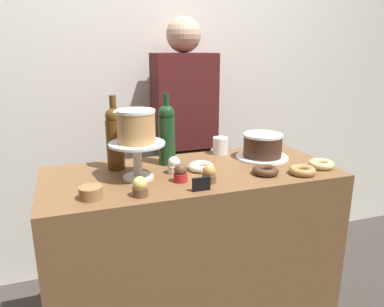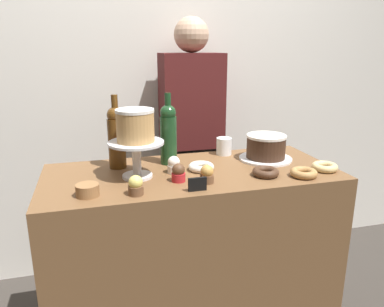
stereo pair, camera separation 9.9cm
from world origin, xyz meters
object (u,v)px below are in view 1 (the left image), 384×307
Objects in this scene: white_layer_cake at (136,126)px; barista_figure at (184,147)px; wine_bottle_green at (167,133)px; donut_sugar at (201,167)px; donut_glazed at (321,164)px; cookie_stack at (91,193)px; donut_chocolate at (265,171)px; price_sign_chalkboard at (201,184)px; cupcake_vanilla at (174,165)px; donut_maple at (302,171)px; cake_stand_pedestal at (137,154)px; chocolate_round_cake at (263,145)px; cupcake_caramel at (209,174)px; cupcake_chocolate at (181,173)px; cupcake_lemon at (140,187)px; wine_bottle_amber at (115,137)px; coffee_cup_ceramic at (220,146)px.

barista_figure is at bearing 58.04° from white_layer_cake.
wine_bottle_green reaches higher than donut_sugar.
cookie_stack is at bearing -178.65° from donut_glazed.
wine_bottle_green is at bearing 142.07° from donut_chocolate.
barista_figure is at bearing 76.18° from price_sign_chalkboard.
donut_maple is at bearing -20.51° from cupcake_vanilla.
cake_stand_pedestal is 3.24× the size of price_sign_chalkboard.
chocolate_round_cake reaches higher than donut_chocolate.
barista_figure is at bearing 79.06° from cupcake_caramel.
chocolate_round_cake is at bearing -69.73° from barista_figure.
cake_stand_pedestal is 0.14× the size of barista_figure.
cupcake_chocolate is 0.66× the size of donut_sugar.
cupcake_caramel is (-0.37, -0.23, -0.03)m from chocolate_round_cake.
donut_chocolate is at bearing -116.02° from chocolate_round_cake.
cupcake_lemon is at bearing -175.97° from donut_glazed.
white_layer_cake is 1.37× the size of donut_glazed.
barista_figure is at bearing 116.23° from donut_glazed.
wine_bottle_amber is at bearing 161.94° from donut_glazed.
cookie_stack reaches higher than donut_glazed.
wine_bottle_green reaches higher than white_layer_cake.
cupcake_lemon reaches higher than price_sign_chalkboard.
cupcake_vanilla is 0.05× the size of barista_figure.
donut_chocolate is (-0.28, 0.00, 0.00)m from donut_glazed.
barista_figure reaches higher than donut_sugar.
cupcake_caramel is at bearing -100.94° from barista_figure.
wine_bottle_green reaches higher than cupcake_vanilla.
price_sign_chalkboard is (0.40, -0.06, 0.00)m from cookie_stack.
donut_glazed is 0.61m from price_sign_chalkboard.
cake_stand_pedestal is at bearing 166.58° from donut_chocolate.
cupcake_chocolate reaches higher than donut_maple.
wine_bottle_amber is 0.47m from price_sign_chalkboard.
cupcake_vanilla is 0.18m from cupcake_caramel.
white_layer_cake is at bearing -154.16° from coffee_cup_ceramic.
white_layer_cake is 0.47× the size of wine_bottle_amber.
wine_bottle_amber is at bearing 158.08° from donut_sugar.
cupcake_chocolate is at bearing 156.09° from cupcake_caramel.
cupcake_lemon reaches higher than cookie_stack.
cupcake_caramel is 0.54m from donut_glazed.
cupcake_caramel is (0.10, -0.05, 0.00)m from cupcake_chocolate.
white_layer_cake is 0.26m from cupcake_lemon.
donut_maple is 1.00× the size of donut_glazed.
cupcake_chocolate is at bearing -92.53° from cupcake_vanilla.
cupcake_caramel is at bearing 50.21° from price_sign_chalkboard.
barista_figure is at bearing 107.03° from donut_maple.
donut_chocolate is (0.36, -0.28, -0.13)m from wine_bottle_green.
donut_chocolate is (0.55, 0.06, -0.02)m from cupcake_lemon.
white_layer_cake reaches higher than coffee_cup_ceramic.
chocolate_round_cake reaches higher than donut_sugar.
coffee_cup_ceramic is (0.46, 0.22, -0.06)m from cake_stand_pedestal.
cupcake_lemon is at bearing -173.50° from donut_chocolate.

